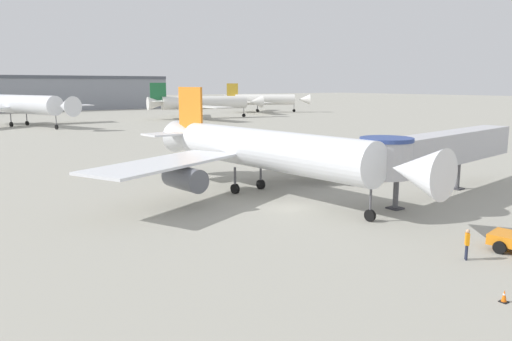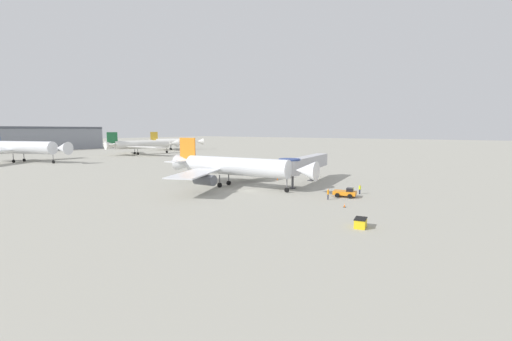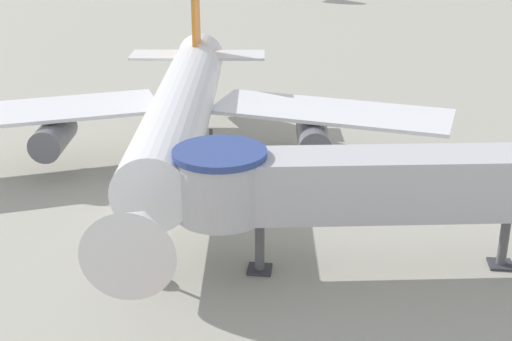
# 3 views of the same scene
# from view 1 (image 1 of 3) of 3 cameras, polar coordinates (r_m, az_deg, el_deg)

# --- Properties ---
(ground_plane) EXTENTS (800.00, 800.00, 0.00)m
(ground_plane) POSITION_cam_1_polar(r_m,az_deg,el_deg) (41.04, 4.15, -4.22)
(ground_plane) COLOR #9E9B8E
(main_airplane) EXTENTS (33.02, 32.01, 9.66)m
(main_airplane) POSITION_cam_1_polar(r_m,az_deg,el_deg) (44.81, 0.75, 2.31)
(main_airplane) COLOR silver
(main_airplane) RESTS_ON ground_plane
(jet_bridge) EXTENTS (23.55, 6.59, 5.92)m
(jet_bridge) POSITION_cam_1_polar(r_m,az_deg,el_deg) (46.93, 19.93, 2.25)
(jet_bridge) COLOR #B7B7BC
(jet_bridge) RESTS_ON ground_plane
(traffic_cone_apron_front) EXTENTS (0.36, 0.36, 0.60)m
(traffic_cone_apron_front) POSITION_cam_1_polar(r_m,az_deg,el_deg) (26.39, 26.50, -12.75)
(traffic_cone_apron_front) COLOR black
(traffic_cone_apron_front) RESTS_ON ground_plane
(traffic_cone_starboard_wing) EXTENTS (0.45, 0.45, 0.74)m
(traffic_cone_starboard_wing) POSITION_cam_1_polar(r_m,az_deg,el_deg) (52.56, 13.92, -0.98)
(traffic_cone_starboard_wing) COLOR black
(traffic_cone_starboard_wing) RESTS_ON ground_plane
(ground_crew_wing_walker) EXTENTS (0.39, 0.39, 1.82)m
(ground_crew_wing_walker) POSITION_cam_1_polar(r_m,az_deg,el_deg) (31.21, 22.98, -7.55)
(ground_crew_wing_walker) COLOR #1E2338
(ground_crew_wing_walker) RESTS_ON ground_plane
(background_jet_blue_tail) EXTENTS (37.13, 35.81, 12.02)m
(background_jet_blue_tail) POSITION_cam_1_polar(r_m,az_deg,el_deg) (130.60, -25.07, 6.86)
(background_jet_blue_tail) COLOR silver
(background_jet_blue_tail) RESTS_ON ground_plane
(background_jet_green_tail) EXTENTS (35.33, 38.49, 10.34)m
(background_jet_green_tail) POSITION_cam_1_polar(r_m,az_deg,el_deg) (148.50, -6.18, 7.70)
(background_jet_green_tail) COLOR white
(background_jet_green_tail) RESTS_ON ground_plane
(background_jet_gold_tail) EXTENTS (28.65, 30.39, 10.20)m
(background_jet_gold_tail) POSITION_cam_1_polar(r_m,az_deg,el_deg) (179.86, 0.80, 8.11)
(background_jet_gold_tail) COLOR white
(background_jet_gold_tail) RESTS_ON ground_plane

